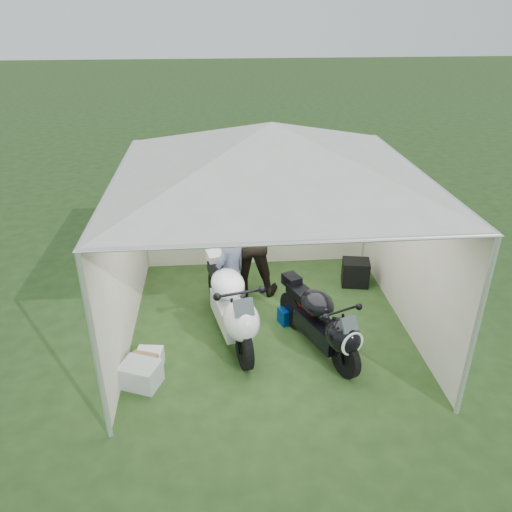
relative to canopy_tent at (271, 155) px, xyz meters
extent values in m
plane|color=#223D18|center=(0.00, -0.03, -2.58)|extent=(80.00, 80.00, 0.00)
cylinder|color=silver|center=(-2.00, -2.03, -1.43)|extent=(0.06, 0.06, 2.30)
cylinder|color=silver|center=(2.00, -2.03, -1.43)|extent=(0.06, 0.06, 2.30)
cylinder|color=silver|center=(-2.00, 1.97, -1.43)|extent=(0.06, 0.06, 2.30)
cylinder|color=silver|center=(2.00, 1.97, -1.43)|extent=(0.06, 0.06, 2.30)
cube|color=beige|center=(0.00, 1.97, -1.43)|extent=(4.00, 0.02, 2.30)
cube|color=beige|center=(-2.00, -0.03, -1.43)|extent=(0.02, 4.00, 2.30)
cube|color=beige|center=(2.00, -0.03, -1.43)|extent=(0.02, 4.00, 2.30)
pyramid|color=white|center=(0.00, -0.03, 0.07)|extent=(5.66, 5.66, 0.70)
cube|color=#99A5B7|center=(-1.65, 1.95, -0.73)|extent=(0.22, 0.02, 0.28)
cube|color=#99A5B7|center=(-1.30, 1.95, -0.73)|extent=(0.22, 0.02, 0.28)
cube|color=#99A5B7|center=(-0.95, 1.95, -0.73)|extent=(0.22, 0.01, 0.28)
cube|color=#99A5B7|center=(-0.60, 1.95, -0.73)|extent=(0.22, 0.01, 0.28)
cube|color=#99A5B7|center=(-1.65, 1.95, -1.03)|extent=(0.22, 0.02, 0.28)
cube|color=#99A5B7|center=(-1.30, 1.95, -1.03)|extent=(0.22, 0.01, 0.28)
cube|color=#99A5B7|center=(-0.95, 1.95, -1.03)|extent=(0.22, 0.02, 0.28)
cube|color=#99A5B7|center=(-0.60, 1.95, -1.03)|extent=(0.22, 0.01, 0.28)
cylinder|color=#D8590C|center=(0.20, 1.94, -0.63)|extent=(3.20, 0.02, 0.02)
cylinder|color=black|center=(-0.43, -0.96, -2.26)|extent=(0.24, 0.64, 0.63)
cylinder|color=black|center=(-0.75, 0.47, -2.26)|extent=(0.29, 0.65, 0.63)
cube|color=white|center=(-0.58, -0.30, -2.18)|extent=(0.56, 1.05, 0.31)
ellipsoid|color=white|center=(-0.46, -0.86, -1.92)|extent=(0.60, 0.72, 0.52)
ellipsoid|color=white|center=(-0.60, -0.19, -1.76)|extent=(0.59, 0.73, 0.37)
cube|color=black|center=(-0.69, 0.22, -1.82)|extent=(0.40, 0.67, 0.15)
cube|color=white|center=(-0.77, 0.56, -1.74)|extent=(0.29, 0.36, 0.19)
cube|color=black|center=(-0.67, 0.11, -2.00)|extent=(0.23, 0.59, 0.10)
cube|color=#3F474C|center=(-0.43, -0.98, -1.65)|extent=(0.28, 0.20, 0.22)
cylinder|color=black|center=(0.84, -1.25, -2.30)|extent=(0.29, 0.54, 0.54)
cylinder|color=black|center=(0.35, -0.08, -2.30)|extent=(0.33, 0.55, 0.54)
cube|color=black|center=(0.62, -0.71, -2.23)|extent=(0.62, 0.91, 0.27)
ellipsoid|color=black|center=(0.81, -1.17, -2.01)|extent=(0.59, 0.66, 0.45)
ellipsoid|color=black|center=(0.58, -0.63, -1.87)|extent=(0.58, 0.67, 0.32)
cube|color=black|center=(0.44, -0.29, -1.92)|extent=(0.43, 0.59, 0.13)
cube|color=black|center=(0.33, -0.02, -1.85)|extent=(0.29, 0.33, 0.16)
cube|color=maroon|center=(0.48, -0.38, -2.08)|extent=(0.28, 0.49, 0.09)
cube|color=#3F474C|center=(0.85, -1.27, -1.78)|extent=(0.25, 0.20, 0.19)
cylinder|color=white|center=(0.88, -1.35, -2.01)|extent=(0.31, 0.14, 0.33)
cube|color=#0A40BC|center=(0.32, 0.00, -2.45)|extent=(0.38, 0.32, 0.25)
imported|color=black|center=(-0.22, 0.97, -1.60)|extent=(1.01, 0.81, 1.96)
imported|color=slate|center=(-0.55, 0.11, -1.78)|extent=(0.68, 0.68, 1.59)
cube|color=black|center=(1.59, 1.02, -2.35)|extent=(0.50, 0.43, 0.45)
cube|color=#B4B8BE|center=(-1.75, -1.21, -2.42)|extent=(0.57, 0.51, 0.31)
cube|color=brown|center=(-1.75, -1.11, -2.42)|extent=(0.43, 0.43, 0.30)
cube|color=silver|center=(-1.67, -0.87, -2.45)|extent=(0.37, 0.32, 0.24)
camera|label=1|loc=(-0.73, -6.21, 1.74)|focal=35.00mm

